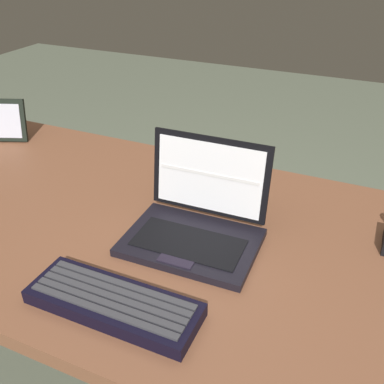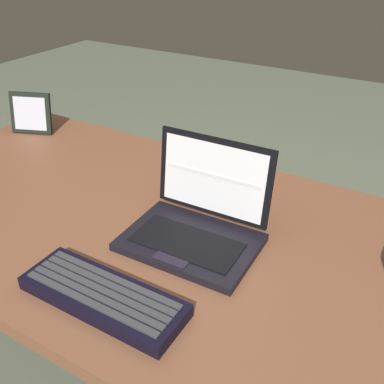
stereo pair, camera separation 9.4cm
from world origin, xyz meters
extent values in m
cube|color=brown|center=(0.00, 0.00, 0.69)|extent=(1.73, 0.83, 0.04)
cylinder|color=black|center=(-0.80, 0.35, 0.34)|extent=(0.07, 0.07, 0.67)
cube|color=black|center=(0.09, -0.04, 0.72)|extent=(0.31, 0.22, 0.02)
cube|color=black|center=(0.09, -0.05, 0.73)|extent=(0.25, 0.12, 0.00)
cube|color=black|center=(0.09, -0.12, 0.73)|extent=(0.08, 0.04, 0.00)
cube|color=black|center=(0.09, 0.08, 0.83)|extent=(0.29, 0.04, 0.19)
cube|color=white|center=(0.09, 0.07, 0.83)|extent=(0.26, 0.03, 0.17)
cube|color=silver|center=(0.09, 0.07, 0.84)|extent=(0.25, 0.01, 0.01)
cube|color=black|center=(0.03, -0.28, 0.72)|extent=(0.34, 0.12, 0.03)
cube|color=#38383D|center=(0.03, -0.32, 0.74)|extent=(0.32, 0.01, 0.00)
cube|color=#38383D|center=(0.03, -0.30, 0.74)|extent=(0.32, 0.01, 0.00)
cube|color=#38383D|center=(0.03, -0.28, 0.74)|extent=(0.32, 0.01, 0.00)
cube|color=#38383D|center=(0.03, -0.26, 0.74)|extent=(0.32, 0.01, 0.00)
cube|color=#38383D|center=(0.03, -0.24, 0.74)|extent=(0.32, 0.01, 0.00)
cube|color=black|center=(-0.73, 0.25, 0.78)|extent=(0.15, 0.09, 0.14)
cube|color=silver|center=(-0.73, 0.24, 0.78)|extent=(0.12, 0.07, 0.11)
cube|color=black|center=(-0.74, 0.27, 0.72)|extent=(0.02, 0.02, 0.03)
camera|label=1|loc=(0.42, -0.78, 1.34)|focal=41.10mm
camera|label=2|loc=(0.51, -0.73, 1.34)|focal=41.10mm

